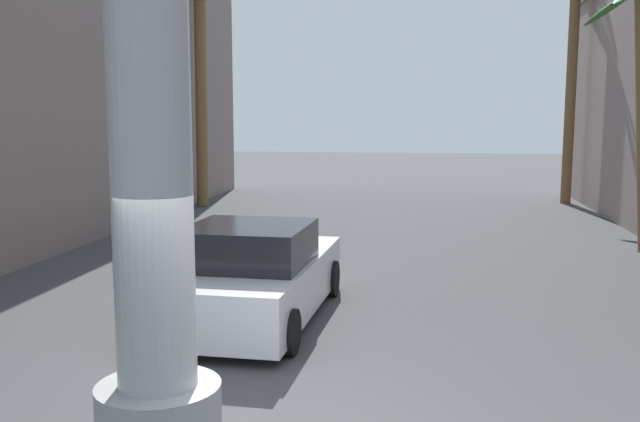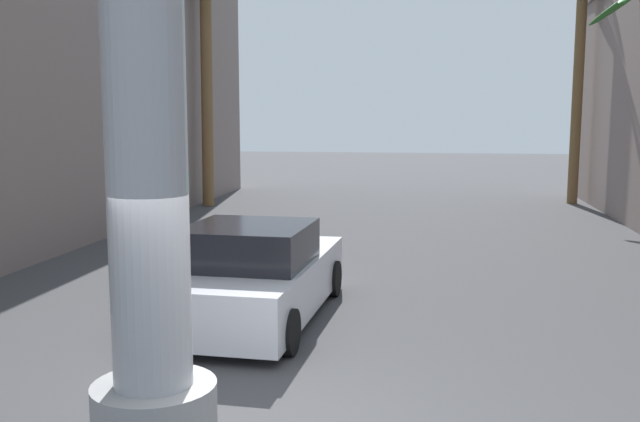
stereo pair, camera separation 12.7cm
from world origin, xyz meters
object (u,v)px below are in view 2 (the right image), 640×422
traffic_light_mast (20,45)px  palm_tree_far_right (579,66)px  car_lead (255,276)px  palm_tree_far_left (205,70)px  pedestrian_far_left (184,187)px

traffic_light_mast → palm_tree_far_right: palm_tree_far_right is taller
car_lead → palm_tree_far_right: bearing=64.7°
car_lead → palm_tree_far_left: palm_tree_far_left is taller
palm_tree_far_right → car_lead: bearing=-115.3°
traffic_light_mast → pedestrian_far_left: size_ratio=3.51×
traffic_light_mast → car_lead: bearing=3.2°
traffic_light_mast → palm_tree_far_right: size_ratio=0.74×
palm_tree_far_left → palm_tree_far_right: size_ratio=1.00×
car_lead → palm_tree_far_right: (7.74, 16.39, 4.25)m
car_lead → palm_tree_far_left: 15.36m
car_lead → pedestrian_far_left: bearing=115.6°
traffic_light_mast → palm_tree_far_right: bearing=55.5°
traffic_light_mast → car_lead: (3.69, 0.21, -3.61)m
traffic_light_mast → palm_tree_far_right: 20.16m
palm_tree_far_right → traffic_light_mast: bearing=-124.5°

